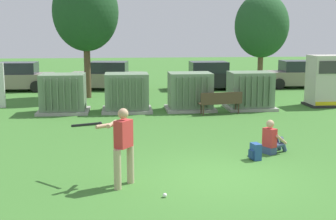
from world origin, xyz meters
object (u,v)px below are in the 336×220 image
object	(u,v)px
park_bench	(221,101)
batter	(121,143)
parked_car_leftmost	(16,78)
transformer_mid_west	(127,93)
parked_car_left_of_center	(107,76)
parked_car_rightmost	(297,75)
seated_spectator	(272,140)
sports_ball	(165,195)
transformer_east	(250,91)
transformer_mid_east	(190,92)
parked_car_right_of_center	(207,76)
generator_enclosure	(325,81)
backpack	(255,152)
transformer_west	(63,94)

from	to	relation	value
park_bench	batter	distance (m)	9.19
parked_car_leftmost	transformer_mid_west	bearing A→B (deg)	-50.01
transformer_mid_west	parked_car_leftmost	xyz separation A→B (m)	(-6.20, 7.40, -0.04)
parked_car_left_of_center	parked_car_rightmost	world-z (taller)	same
transformer_mid_west	seated_spectator	size ratio (longest dim) A/B	2.18
park_bench	sports_ball	world-z (taller)	park_bench
transformer_mid_west	sports_ball	world-z (taller)	transformer_mid_west
transformer_east	park_bench	distance (m)	1.94
transformer_mid_east	parked_car_right_of_center	xyz separation A→B (m)	(2.03, 6.82, -0.04)
transformer_mid_west	parked_car_left_of_center	xyz separation A→B (m)	(-1.05, 7.44, -0.04)
transformer_east	park_bench	world-z (taller)	transformer_east
generator_enclosure	parked_car_right_of_center	distance (m)	7.64
backpack	parked_car_rightmost	distance (m)	16.42
parked_car_left_of_center	parked_car_rightmost	distance (m)	11.40
transformer_east	batter	xyz separation A→B (m)	(-5.60, -9.37, 0.19)
sports_ball	batter	bearing A→B (deg)	136.87
transformer_mid_east	transformer_east	xyz separation A→B (m)	(2.66, 0.04, 0.00)
backpack	parked_car_right_of_center	xyz separation A→B (m)	(1.45, 14.48, 0.54)
transformer_east	generator_enclosure	world-z (taller)	generator_enclosure
transformer_west	transformer_east	bearing A→B (deg)	0.58
transformer_west	parked_car_right_of_center	world-z (taller)	same
transformer_mid_east	parked_car_rightmost	xyz separation A→B (m)	(7.64, 7.15, -0.04)
parked_car_right_of_center	backpack	bearing A→B (deg)	-95.72
parked_car_rightmost	parked_car_leftmost	bearing A→B (deg)	179.21
transformer_east	generator_enclosure	bearing A→B (deg)	6.88
parked_car_left_of_center	parked_car_rightmost	xyz separation A→B (m)	(11.40, -0.27, 0.00)
transformer_east	transformer_west	bearing A→B (deg)	-179.42
sports_ball	parked_car_left_of_center	world-z (taller)	parked_car_left_of_center
batter	generator_enclosure	bearing A→B (deg)	46.79
parked_car_leftmost	parked_car_rightmost	size ratio (longest dim) A/B	0.99
parked_car_right_of_center	batter	bearing A→B (deg)	-107.12
transformer_mid_west	transformer_west	bearing A→B (deg)	-179.51
backpack	parked_car_rightmost	size ratio (longest dim) A/B	0.10
transformer_mid_west	park_bench	world-z (taller)	transformer_mid_west
transformer_mid_east	seated_spectator	xyz separation A→B (m)	(1.23, -7.09, -0.41)
transformer_west	parked_car_right_of_center	distance (m)	10.07
transformer_east	parked_car_leftmost	bearing A→B (deg)	147.62
generator_enclosure	parked_car_right_of_center	size ratio (longest dim) A/B	0.54
transformer_mid_west	parked_car_right_of_center	bearing A→B (deg)	55.28
batter	parked_car_leftmost	size ratio (longest dim) A/B	0.41
batter	parked_car_leftmost	world-z (taller)	batter
park_bench	parked_car_left_of_center	size ratio (longest dim) A/B	0.42
transformer_mid_east	parked_car_right_of_center	size ratio (longest dim) A/B	0.50
transformer_mid_west	parked_car_right_of_center	xyz separation A→B (m)	(4.74, 6.83, -0.04)
batter	seated_spectator	bearing A→B (deg)	28.26
batter	parked_car_left_of_center	bearing A→B (deg)	92.78
parked_car_left_of_center	generator_enclosure	bearing A→B (deg)	-34.71
park_bench	backpack	xyz separation A→B (m)	(-0.53, -6.57, -0.32)
parked_car_rightmost	batter	bearing A→B (deg)	-122.71
transformer_west	transformer_mid_east	bearing A→B (deg)	0.41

